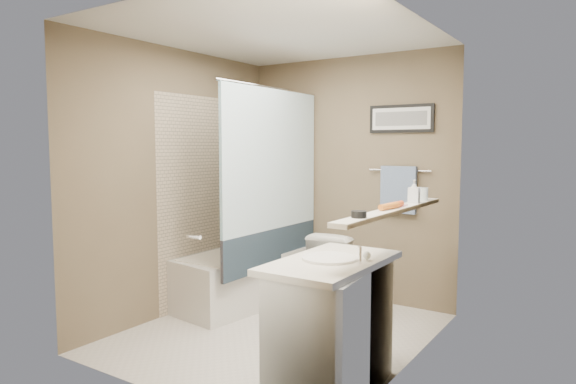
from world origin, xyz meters
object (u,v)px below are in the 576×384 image
Objects in this scene: hair_brush_front at (389,206)px; glass_jar at (423,194)px; vanity at (332,330)px; candle_bowl_near at (359,214)px; hair_brush_back at (395,205)px; toilet at (342,269)px; soap_bottle at (414,191)px; bathtub at (246,277)px.

hair_brush_front is 2.20× the size of glass_jar.
vanity is 1.35m from glass_jar.
hair_brush_back reaches higher than candle_bowl_near.
glass_jar is (0.19, 1.09, 0.77)m from vanity.
hair_brush_front is 0.66m from glass_jar.
vanity is at bearing 113.07° from toilet.
vanity is at bearing -101.63° from soap_bottle.
hair_brush_back is at bearing 129.63° from toilet.
toilet is at bearing 119.98° from candle_bowl_near.
hair_brush_back is at bearing 90.00° from hair_brush_front.
vanity is at bearing -28.81° from bathtub.
candle_bowl_near is at bearing -26.46° from bathtub.
soap_bottle reaches higher than candle_bowl_near.
glass_jar reaches higher than candle_bowl_near.
hair_brush_front reaches higher than candle_bowl_near.
hair_brush_back is at bearing 65.23° from vanity.
candle_bowl_near is at bearing -13.64° from vanity.
hair_brush_back is at bearing -12.68° from bathtub.
glass_jar is (0.00, 1.12, 0.03)m from candle_bowl_near.
soap_bottle reaches higher than vanity.
bathtub is 16.67× the size of candle_bowl_near.
glass_jar is (0.90, -0.45, 0.80)m from toilet.
vanity is 0.76m from candle_bowl_near.
bathtub is at bearing 138.13° from vanity.
candle_bowl_near is 1.12m from glass_jar.
toilet is 1.29m from glass_jar.
vanity is at bearing 171.62° from candle_bowl_near.
glass_jar is at bearing 151.57° from toilet.
candle_bowl_near is (1.79, -1.22, 0.89)m from bathtub.
bathtub is 2.33m from candle_bowl_near.
toilet is at bearing 144.63° from soap_bottle.
vanity is at bearing -99.62° from glass_jar.
glass_jar is at bearing 4.67° from bathtub.
candle_bowl_near is (0.19, -0.03, 0.73)m from vanity.
toilet is 1.97m from candle_bowl_near.
soap_bottle reaches higher than bathtub.
hair_brush_front is 1.00× the size of hair_brush_back.
glass_jar reaches higher than hair_brush_front.
vanity is 1.22m from soap_bottle.
candle_bowl_near is 0.46m from hair_brush_front.
glass_jar is 0.19m from soap_bottle.
bathtub is at bearing 156.95° from hair_brush_front.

